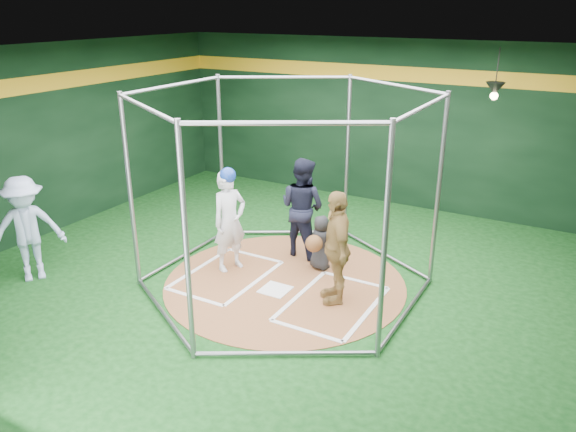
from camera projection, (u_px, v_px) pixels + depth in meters
The scene contains 12 objects.
room_shell at pixel (285, 177), 8.28m from camera, with size 10.10×9.10×3.53m.
clay_disc at pixel (285, 282), 8.89m from camera, with size 3.80×3.80×0.01m, color #955B36.
home_plate at pixel (275, 290), 8.64m from camera, with size 0.43×0.43×0.01m, color white.
batter_box_left at pixel (227, 275), 9.12m from camera, with size 1.17×1.77×0.01m.
batter_box_right at pixel (333, 303), 8.25m from camera, with size 1.17×1.77×0.01m.
batting_cage at pixel (285, 193), 8.36m from camera, with size 4.05×4.67×3.00m.
pendant_lamp_near at pixel (495, 89), 9.84m from camera, with size 0.34×0.34×0.90m.
batter_figure at pixel (229, 219), 9.06m from camera, with size 0.59×0.71×1.74m.
visitor_leopard at pixel (336, 247), 8.07m from camera, with size 1.00×0.42×1.70m, color tan.
catcher_figure at pixel (320, 243), 9.17m from camera, with size 0.51×0.58×0.93m.
umpire at pixel (302, 207), 9.60m from camera, with size 0.84×0.66×1.74m, color black.
bystander_blue at pixel (27, 229), 8.75m from camera, with size 1.10×0.63×1.70m, color #ADBFE5.
Camera 1 is at (3.94, -6.89, 4.14)m, focal length 35.00 mm.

